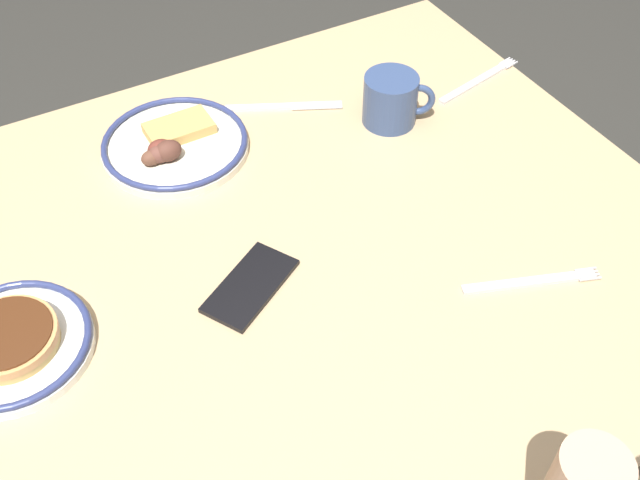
% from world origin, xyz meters
% --- Properties ---
extents(dining_table, '(1.22, 0.99, 0.75)m').
position_xyz_m(dining_table, '(0.00, 0.00, 0.65)').
color(dining_table, tan).
rests_on(dining_table, ground_plane).
extents(plate_near_main, '(0.21, 0.21, 0.04)m').
position_xyz_m(plate_near_main, '(0.37, -0.01, 0.77)').
color(plate_near_main, white).
rests_on(plate_near_main, dining_table).
extents(plate_center_pancakes, '(0.24, 0.24, 0.05)m').
position_xyz_m(plate_center_pancakes, '(0.04, -0.29, 0.77)').
color(plate_center_pancakes, silver).
rests_on(plate_center_pancakes, dining_table).
extents(coffee_mug, '(0.12, 0.09, 0.09)m').
position_xyz_m(coffee_mug, '(-0.32, -0.18, 0.80)').
color(coffee_mug, '#334772').
rests_on(coffee_mug, dining_table).
extents(cell_phone, '(0.16, 0.14, 0.01)m').
position_xyz_m(cell_phone, '(0.06, 0.04, 0.76)').
color(cell_phone, black).
rests_on(cell_phone, dining_table).
extents(fork_near, '(0.19, 0.08, 0.01)m').
position_xyz_m(fork_near, '(-0.29, 0.22, 0.76)').
color(fork_near, silver).
rests_on(fork_near, dining_table).
extents(fork_far, '(0.20, 0.06, 0.01)m').
position_xyz_m(fork_far, '(-0.52, -0.20, 0.76)').
color(fork_far, silver).
rests_on(fork_far, dining_table).
extents(butter_knife, '(0.19, 0.11, 0.01)m').
position_xyz_m(butter_knife, '(-0.17, -0.31, 0.76)').
color(butter_knife, silver).
rests_on(butter_knife, dining_table).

